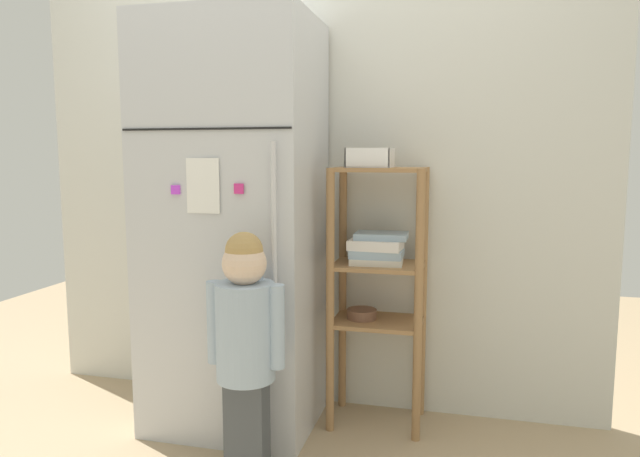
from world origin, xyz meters
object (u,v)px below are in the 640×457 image
(child_standing, at_px, (246,331))
(fruit_bin, at_px, (372,160))
(pantry_shelf_unit, at_px, (377,270))
(refrigerator, at_px, (234,227))

(child_standing, height_order, fruit_bin, fruit_bin)
(fruit_bin, bearing_deg, child_standing, -124.03)
(child_standing, height_order, pantry_shelf_unit, pantry_shelf_unit)
(refrigerator, height_order, child_standing, refrigerator)
(refrigerator, relative_size, fruit_bin, 9.39)
(child_standing, relative_size, pantry_shelf_unit, 0.81)
(child_standing, relative_size, fruit_bin, 4.91)
(refrigerator, distance_m, fruit_bin, 0.67)
(pantry_shelf_unit, bearing_deg, refrigerator, -167.85)
(fruit_bin, bearing_deg, pantry_shelf_unit, 12.22)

